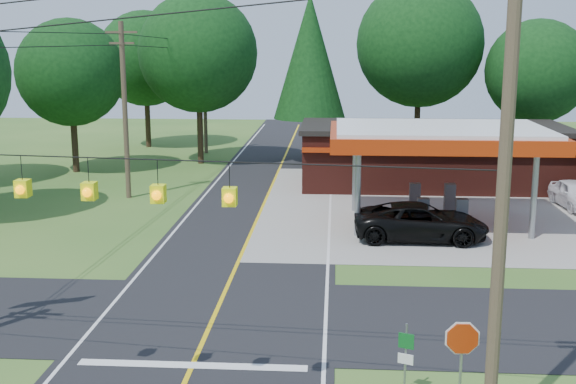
# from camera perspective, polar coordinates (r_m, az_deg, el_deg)

# --- Properties ---
(ground) EXTENTS (120.00, 120.00, 0.00)m
(ground) POSITION_cam_1_polar(r_m,az_deg,el_deg) (24.29, -5.90, -9.86)
(ground) COLOR #326022
(ground) RESTS_ON ground
(main_highway) EXTENTS (8.00, 120.00, 0.02)m
(main_highway) POSITION_cam_1_polar(r_m,az_deg,el_deg) (24.28, -5.90, -9.84)
(main_highway) COLOR black
(main_highway) RESTS_ON ground
(cross_road) EXTENTS (70.00, 7.00, 0.02)m
(cross_road) POSITION_cam_1_polar(r_m,az_deg,el_deg) (24.28, -5.90, -9.83)
(cross_road) COLOR black
(cross_road) RESTS_ON ground
(lane_center_yellow) EXTENTS (0.15, 110.00, 0.00)m
(lane_center_yellow) POSITION_cam_1_polar(r_m,az_deg,el_deg) (24.28, -5.90, -9.81)
(lane_center_yellow) COLOR yellow
(lane_center_yellow) RESTS_ON main_highway
(gas_canopy) EXTENTS (10.60, 7.40, 4.88)m
(gas_canopy) POSITION_cam_1_polar(r_m,az_deg,el_deg) (35.89, 11.90, 4.12)
(gas_canopy) COLOR gray
(gas_canopy) RESTS_ON ground
(convenience_store) EXTENTS (16.40, 7.55, 3.80)m
(convenience_store) POSITION_cam_1_polar(r_m,az_deg,el_deg) (46.15, 11.31, 2.90)
(convenience_store) COLOR #501D16
(convenience_store) RESTS_ON ground
(utility_pole_near_right) EXTENTS (1.80, 0.30, 11.50)m
(utility_pole_near_right) POSITION_cam_1_polar(r_m,az_deg,el_deg) (15.92, 16.66, 0.42)
(utility_pole_near_right) COLOR #473828
(utility_pole_near_right) RESTS_ON ground
(utility_pole_far_left) EXTENTS (1.80, 0.30, 10.00)m
(utility_pole_far_left) POSITION_cam_1_polar(r_m,az_deg,el_deg) (42.12, -12.77, 6.49)
(utility_pole_far_left) COLOR #473828
(utility_pole_far_left) RESTS_ON ground
(utility_pole_north) EXTENTS (0.30, 0.30, 9.50)m
(utility_pole_north) POSITION_cam_1_polar(r_m,az_deg,el_deg) (58.31, -6.59, 7.71)
(utility_pole_north) COLOR #473828
(utility_pole_north) RESTS_ON ground
(overhead_beacons) EXTENTS (17.04, 2.04, 1.03)m
(overhead_beacons) POSITION_cam_1_polar(r_m,az_deg,el_deg) (17.17, -12.97, 2.30)
(overhead_beacons) COLOR black
(overhead_beacons) RESTS_ON ground
(treeline_backdrop) EXTENTS (70.27, 51.59, 13.30)m
(treeline_backdrop) POSITION_cam_1_polar(r_m,az_deg,el_deg) (46.35, -0.06, 10.09)
(treeline_backdrop) COLOR #332316
(treeline_backdrop) RESTS_ON ground
(suv_car) EXTENTS (6.16, 6.16, 1.68)m
(suv_car) POSITION_cam_1_polar(r_m,az_deg,el_deg) (33.46, 10.45, -2.35)
(suv_car) COLOR black
(suv_car) RESTS_ON ground
(sedan_car) EXTENTS (4.70, 4.70, 1.50)m
(sedan_car) POSITION_cam_1_polar(r_m,az_deg,el_deg) (42.15, 21.77, -0.19)
(sedan_car) COLOR white
(sedan_car) RESTS_ON ground
(octagonal_stop_sign) EXTENTS (0.87, 0.10, 2.51)m
(octagonal_stop_sign) POSITION_cam_1_polar(r_m,az_deg,el_deg) (17.96, 13.58, -11.77)
(octagonal_stop_sign) COLOR gray
(octagonal_stop_sign) RESTS_ON ground
(route_sign_post) EXTENTS (0.38, 0.17, 1.96)m
(route_sign_post) POSITION_cam_1_polar(r_m,az_deg,el_deg) (19.07, 9.28, -12.49)
(route_sign_post) COLOR gray
(route_sign_post) RESTS_ON ground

